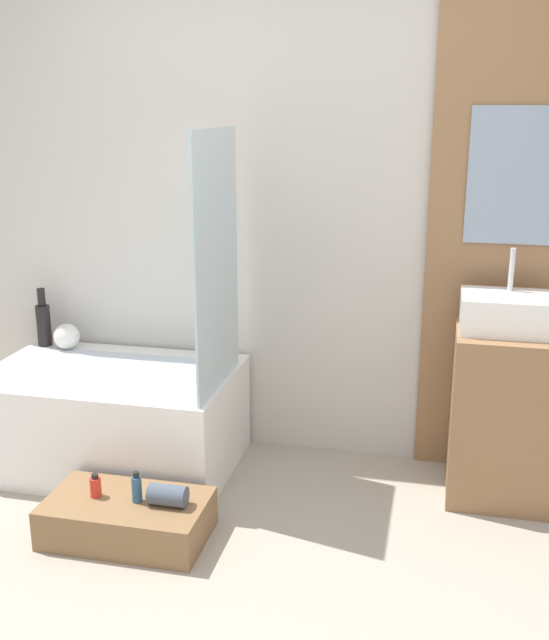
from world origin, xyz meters
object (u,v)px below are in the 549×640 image
(wooden_step_bench, at_px, (127,518))
(vase_round_light, at_px, (67,336))
(vase_tall_dark, at_px, (44,322))
(bottle_soap_secondary, at_px, (137,488))
(sink, at_px, (510,313))
(bathtub, at_px, (113,417))
(bottle_soap_primary, at_px, (96,486))

(wooden_step_bench, height_order, vase_round_light, vase_round_light)
(vase_tall_dark, xyz_separation_m, bottle_soap_secondary, (0.91, -0.92, -0.40))
(sink, bearing_deg, bathtub, -176.03)
(bottle_soap_primary, distance_m, bottle_soap_secondary, 0.19)
(bottle_soap_primary, bearing_deg, bottle_soap_secondary, 0.00)
(vase_tall_dark, height_order, bottle_soap_secondary, vase_tall_dark)
(bathtub, bearing_deg, bottle_soap_primary, -72.17)
(bottle_soap_secondary, bearing_deg, bottle_soap_primary, 180.00)
(bottle_soap_primary, bearing_deg, bathtub, 107.83)
(wooden_step_bench, distance_m, vase_tall_dark, 1.37)
(wooden_step_bench, distance_m, bottle_soap_primary, 0.19)
(bathtub, bearing_deg, sink, 3.97)
(wooden_step_bench, xyz_separation_m, bottle_soap_primary, (-0.14, 0.00, 0.13))
(bathtub, distance_m, bottle_soap_primary, 0.65)
(vase_tall_dark, height_order, vase_round_light, vase_tall_dark)
(bathtub, distance_m, vase_tall_dark, 0.71)
(bathtub, bearing_deg, vase_round_light, 144.11)
(wooden_step_bench, height_order, bottle_soap_secondary, bottle_soap_secondary)
(vase_tall_dark, bearing_deg, bottle_soap_primary, -51.93)
(bottle_soap_secondary, bearing_deg, vase_round_light, 130.49)
(sink, bearing_deg, vase_tall_dark, 175.90)
(wooden_step_bench, distance_m, sink, 1.89)
(bathtub, relative_size, vase_round_light, 8.79)
(sink, height_order, vase_tall_dark, sink)
(vase_round_light, distance_m, bottle_soap_secondary, 1.22)
(bathtub, distance_m, wooden_step_bench, 0.73)
(bathtub, bearing_deg, vase_tall_dark, 149.98)
(wooden_step_bench, xyz_separation_m, vase_round_light, (-0.71, 0.89, 0.49))
(bathtub, distance_m, sink, 1.98)
(wooden_step_bench, bearing_deg, vase_round_light, 128.54)
(sink, xyz_separation_m, vase_round_light, (-2.25, 0.14, -0.31))
(wooden_step_bench, height_order, sink, sink)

